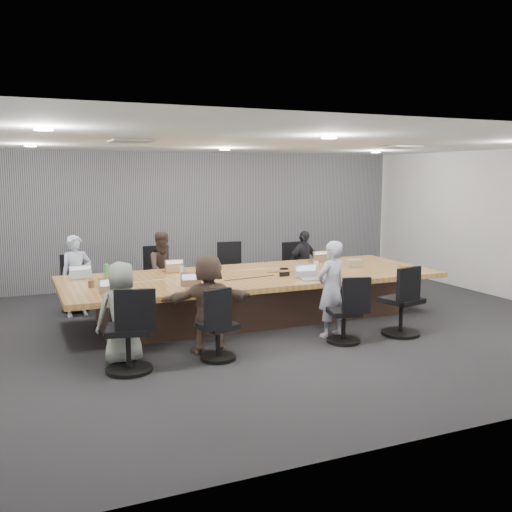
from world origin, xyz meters
name	(u,v)px	position (x,y,z in m)	size (l,w,h in m)	color
floor	(266,326)	(0.00, 0.00, 0.00)	(10.00, 8.00, 0.00)	#27282B
ceiling	(267,143)	(0.00, 0.00, 2.80)	(10.00, 8.00, 0.00)	white
wall_back	(190,218)	(0.00, 4.00, 1.40)	(10.00, 2.80, 0.00)	silver
wall_front	(455,282)	(0.00, -4.00, 1.40)	(10.00, 2.80, 0.00)	silver
wall_right	(511,225)	(5.00, 0.00, 1.40)	(8.00, 2.80, 0.00)	silver
curtain	(191,218)	(0.00, 3.92, 1.40)	(9.80, 0.04, 2.80)	slate
conference_table	(254,295)	(0.00, 0.50, 0.40)	(6.00, 2.20, 0.74)	#412B20
chair_0	(75,290)	(-2.60, 2.20, 0.37)	(0.49, 0.49, 0.73)	black
chair_1	(160,280)	(-1.12, 2.20, 0.43)	(0.58, 0.58, 0.87)	black
chair_2	(235,274)	(0.34, 2.20, 0.44)	(0.59, 0.59, 0.88)	black
chair_3	(295,273)	(1.63, 2.20, 0.38)	(0.51, 0.51, 0.76)	black
chair_4	(128,336)	(-2.35, -1.20, 0.44)	(0.59, 0.59, 0.87)	black
chair_5	(218,332)	(-1.22, -1.20, 0.36)	(0.49, 0.49, 0.72)	black
chair_6	(344,317)	(0.64, -1.20, 0.36)	(0.49, 0.49, 0.73)	black
chair_7	(401,306)	(1.62, -1.20, 0.44)	(0.59, 0.59, 0.87)	black
person_0	(76,276)	(-2.60, 1.85, 0.67)	(0.49, 0.32, 1.35)	#ADBDDD
laptop_0	(80,277)	(-2.60, 1.30, 0.75)	(0.33, 0.23, 0.02)	#B2B2B7
person_1	(164,270)	(-1.12, 1.85, 0.67)	(0.65, 0.51, 1.35)	#3C2E29
laptop_1	(172,271)	(-1.12, 1.30, 0.75)	(0.31, 0.21, 0.02)	#8C6647
person_3	(303,263)	(1.63, 1.85, 0.63)	(0.74, 0.31, 1.26)	#22232B
laptop_3	(317,261)	(1.63, 1.30, 0.75)	(0.32, 0.22, 0.02)	#8C6647
person_4	(122,313)	(-2.35, -0.85, 0.64)	(0.63, 0.41, 1.28)	gray
laptop_4	(114,296)	(-2.35, -0.30, 0.75)	(0.33, 0.22, 0.02)	#8C6647
person_5	(209,303)	(-1.22, -0.85, 0.66)	(1.23, 0.39, 1.32)	brown
laptop_5	(196,289)	(-1.22, -0.30, 0.75)	(0.29, 0.20, 0.02)	#8C6647
person_6	(331,289)	(0.64, -0.85, 0.70)	(0.51, 0.33, 1.40)	silver
laptop_6	(313,279)	(0.64, -0.30, 0.75)	(0.35, 0.24, 0.02)	#B2B2B7
bottle_green_left	(107,273)	(-2.27, 0.78, 0.87)	(0.07, 0.07, 0.27)	#489852
bottle_green_right	(329,266)	(1.12, 0.02, 0.88)	(0.08, 0.08, 0.28)	#489852
bottle_clear	(182,272)	(-1.18, 0.56, 0.84)	(0.06, 0.06, 0.20)	silver
cup_white_far	(202,269)	(-0.70, 1.00, 0.79)	(0.09, 0.09, 0.11)	white
cup_white_near	(316,264)	(1.25, 0.69, 0.79)	(0.09, 0.09, 0.11)	white
mug_brown	(91,284)	(-2.54, 0.42, 0.79)	(0.08, 0.08, 0.10)	brown
mic_left	(210,283)	(-0.90, 0.04, 0.75)	(0.14, 0.09, 0.03)	black
mic_right	(284,269)	(0.66, 0.73, 0.75)	(0.13, 0.09, 0.03)	black
stapler	(284,274)	(0.38, 0.15, 0.77)	(0.17, 0.04, 0.06)	black
canvas_bag	(354,263)	(1.88, 0.46, 0.81)	(0.25, 0.15, 0.13)	tan
snack_packet	(403,267)	(2.63, 0.08, 0.76)	(0.16, 0.11, 0.04)	#C3761D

